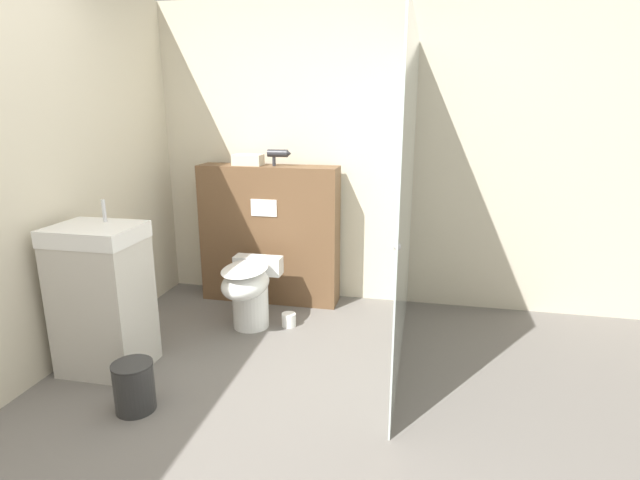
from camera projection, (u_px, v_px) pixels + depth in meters
ground_plane at (219, 467)px, 2.36m from camera, size 12.00×12.00×0.00m
wall_back at (321, 155)px, 4.23m from camera, size 8.00×0.06×2.50m
partition_panel at (270, 234)px, 4.27m from camera, size 1.18×0.28×1.18m
shower_glass at (407, 201)px, 3.18m from camera, size 0.04×1.92×2.14m
toilet at (249, 289)px, 3.77m from camera, size 0.38×0.60×0.51m
sink_vanity at (103, 299)px, 3.15m from camera, size 0.52×0.42×1.09m
hair_drier at (279, 154)px, 4.07m from camera, size 0.20×0.06×0.13m
folded_towel at (248, 160)px, 4.13m from camera, size 0.24×0.15×0.09m
spare_toilet_roll at (289, 320)px, 3.87m from camera, size 0.11×0.11×0.10m
waste_bin at (134, 387)px, 2.78m from camera, size 0.23×0.23×0.29m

